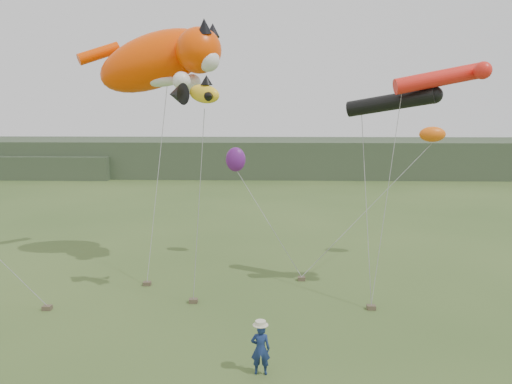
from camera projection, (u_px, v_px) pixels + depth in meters
ground at (275, 367)px, 14.47m from camera, size 120.00×120.00×0.00m
headland at (247, 157)px, 58.34m from camera, size 90.00×13.00×4.00m
festival_attendant at (260, 349)px, 14.01m from camera, size 0.55×0.36×1.49m
sandbag_anchors at (213, 295)px, 19.95m from camera, size 12.46×3.84×0.16m
cat_kite at (164, 60)px, 22.35m from camera, size 7.03×3.75×4.00m
fish_kite at (194, 93)px, 18.08m from camera, size 2.23×1.45×1.09m
tube_kites at (419, 90)px, 18.83m from camera, size 4.94×2.66×2.01m
misc_kites at (325, 148)px, 23.97m from camera, size 10.46×0.99×2.21m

